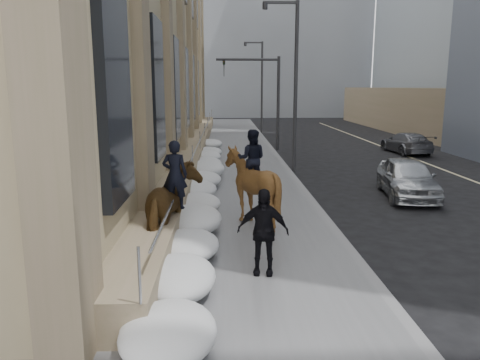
# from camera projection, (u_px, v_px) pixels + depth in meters

# --- Properties ---
(ground) EXTENTS (140.00, 140.00, 0.00)m
(ground) POSITION_uv_depth(u_px,v_px,m) (252.00, 298.00, 9.23)
(ground) COLOR black
(ground) RESTS_ON ground
(sidewalk) EXTENTS (5.00, 80.00, 0.12)m
(sidewalk) POSITION_uv_depth(u_px,v_px,m) (237.00, 188.00, 19.02)
(sidewalk) COLOR #595A5C
(sidewalk) RESTS_ON ground
(curb) EXTENTS (0.24, 80.00, 0.12)m
(curb) POSITION_uv_depth(u_px,v_px,m) (301.00, 187.00, 19.11)
(curb) COLOR slate
(curb) RESTS_ON ground
(limestone_building) EXTENTS (6.10, 44.00, 18.00)m
(limestone_building) POSITION_uv_depth(u_px,v_px,m) (141.00, 2.00, 26.87)
(limestone_building) COLOR #9D8A67
(limestone_building) RESTS_ON ground
(bg_building_mid) EXTENTS (30.00, 12.00, 28.00)m
(bg_building_mid) POSITION_uv_depth(u_px,v_px,m) (256.00, 15.00, 65.41)
(bg_building_mid) COLOR slate
(bg_building_mid) RESTS_ON ground
(bg_building_far) EXTENTS (24.00, 12.00, 20.00)m
(bg_building_far) POSITION_uv_depth(u_px,v_px,m) (191.00, 50.00, 77.62)
(bg_building_far) COLOR gray
(bg_building_far) RESTS_ON ground
(streetlight_mid) EXTENTS (1.71, 0.24, 8.00)m
(streetlight_mid) POSITION_uv_depth(u_px,v_px,m) (293.00, 76.00, 22.14)
(streetlight_mid) COLOR #2D2D30
(streetlight_mid) RESTS_ON ground
(streetlight_far) EXTENTS (1.71, 0.24, 8.00)m
(streetlight_far) POSITION_uv_depth(u_px,v_px,m) (260.00, 81.00, 41.74)
(streetlight_far) COLOR #2D2D30
(streetlight_far) RESTS_ON ground
(traffic_signal) EXTENTS (4.10, 0.22, 6.00)m
(traffic_signal) POSITION_uv_depth(u_px,v_px,m) (264.00, 88.00, 30.07)
(traffic_signal) COLOR #2D2D30
(traffic_signal) RESTS_ON ground
(snow_bank) EXTENTS (1.70, 18.10, 0.76)m
(snow_bank) POSITION_uv_depth(u_px,v_px,m) (200.00, 188.00, 17.04)
(snow_bank) COLOR silver
(snow_bank) RESTS_ON sidewalk
(mounted_horse_left) EXTENTS (1.41, 2.57, 2.70)m
(mounted_horse_left) POSITION_uv_depth(u_px,v_px,m) (174.00, 205.00, 11.64)
(mounted_horse_left) COLOR #442D14
(mounted_horse_left) RESTS_ON sidewalk
(mounted_horse_right) EXTENTS (2.06, 2.25, 2.77)m
(mounted_horse_right) POSITION_uv_depth(u_px,v_px,m) (251.00, 183.00, 13.69)
(mounted_horse_right) COLOR #503216
(mounted_horse_right) RESTS_ON sidewalk
(pedestrian) EXTENTS (1.16, 0.60, 1.89)m
(pedestrian) POSITION_uv_depth(u_px,v_px,m) (263.00, 232.00, 10.00)
(pedestrian) COLOR black
(pedestrian) RESTS_ON sidewalk
(car_silver) EXTENTS (2.38, 4.59, 1.49)m
(car_silver) POSITION_uv_depth(u_px,v_px,m) (407.00, 178.00, 17.58)
(car_silver) COLOR #B8BCC1
(car_silver) RESTS_ON ground
(car_grey) EXTENTS (2.16, 4.63, 1.31)m
(car_grey) POSITION_uv_depth(u_px,v_px,m) (406.00, 143.00, 29.25)
(car_grey) COLOR slate
(car_grey) RESTS_ON ground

